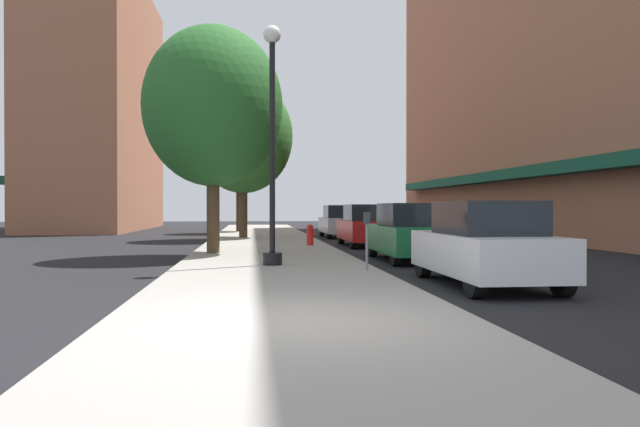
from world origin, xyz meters
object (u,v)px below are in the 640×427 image
at_px(fire_hydrant, 310,235).
at_px(tree_far, 213,107).
at_px(lamppost, 272,140).
at_px(tree_mid, 239,158).
at_px(parking_meter_near, 367,234).
at_px(tree_near, 243,137).
at_px(car_red, 366,226).
at_px(car_silver, 340,222).
at_px(car_white, 485,245).
at_px(car_green, 410,233).

bearing_deg(fire_hydrant, tree_far, -133.08).
xyz_separation_m(lamppost, tree_mid, (-1.25, 22.15, 1.30)).
bearing_deg(parking_meter_near, fire_hydrant, 92.37).
distance_m(fire_hydrant, tree_near, 8.28).
relative_size(car_red, car_silver, 1.00).
relative_size(car_white, car_red, 1.00).
bearing_deg(parking_meter_near, tree_far, 122.60).
xyz_separation_m(tree_mid, car_green, (5.27, -20.05, -3.69)).
relative_size(car_white, car_silver, 1.00).
height_order(fire_hydrant, car_white, car_white).
height_order(tree_far, car_green, tree_far).
distance_m(tree_near, tree_mid, 7.73).
xyz_separation_m(tree_mid, car_silver, (5.27, -5.85, -3.69)).
bearing_deg(lamppost, car_white, -42.48).
bearing_deg(car_white, tree_near, 106.04).
xyz_separation_m(parking_meter_near, car_silver, (1.95, 17.91, -0.14)).
bearing_deg(parking_meter_near, tree_near, 100.55).
relative_size(lamppost, car_white, 1.37).
distance_m(fire_hydrant, car_red, 2.59).
bearing_deg(car_red, car_green, -88.79).
bearing_deg(car_silver, tree_mid, 131.30).
height_order(fire_hydrant, tree_mid, tree_mid).
bearing_deg(fire_hydrant, car_red, 24.31).
relative_size(tree_mid, car_silver, 1.51).
bearing_deg(tree_far, car_red, 39.23).
relative_size(tree_near, tree_mid, 1.16).
distance_m(lamppost, parking_meter_near, 3.45).
height_order(lamppost, car_white, lamppost).
bearing_deg(tree_near, car_red, -47.86).
bearing_deg(car_white, fire_hydrant, 102.22).
height_order(fire_hydrant, parking_meter_near, parking_meter_near).
xyz_separation_m(lamppost, car_red, (4.02, 8.98, -2.39)).
bearing_deg(car_silver, tree_far, -116.24).
xyz_separation_m(fire_hydrant, tree_near, (-2.59, 6.52, 4.39)).
relative_size(parking_meter_near, tree_near, 0.17).
height_order(tree_far, car_red, tree_far).
bearing_deg(car_green, lamppost, -154.24).
relative_size(tree_mid, car_red, 1.51).
bearing_deg(fire_hydrant, parking_meter_near, -87.63).
bearing_deg(car_red, fire_hydrant, -154.48).
relative_size(car_green, car_red, 1.00).
height_order(lamppost, tree_far, tree_far).
relative_size(tree_mid, car_white, 1.51).
xyz_separation_m(tree_mid, car_white, (5.27, -25.83, -3.69)).
bearing_deg(fire_hydrant, tree_near, 111.70).
relative_size(lamppost, tree_mid, 0.91).
relative_size(lamppost, car_silver, 1.37).
height_order(tree_mid, tree_far, tree_far).
distance_m(tree_far, car_green, 7.26).
bearing_deg(car_green, tree_far, 157.12).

